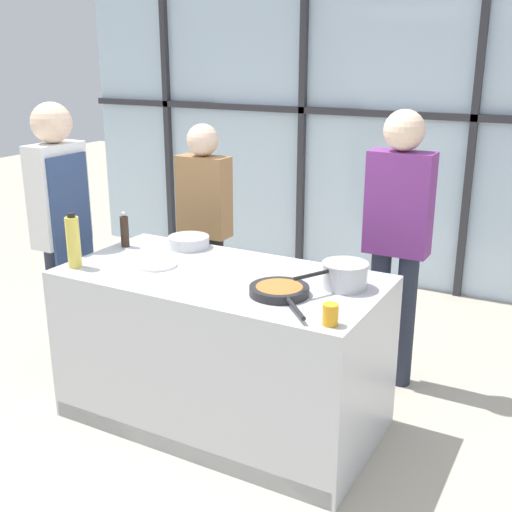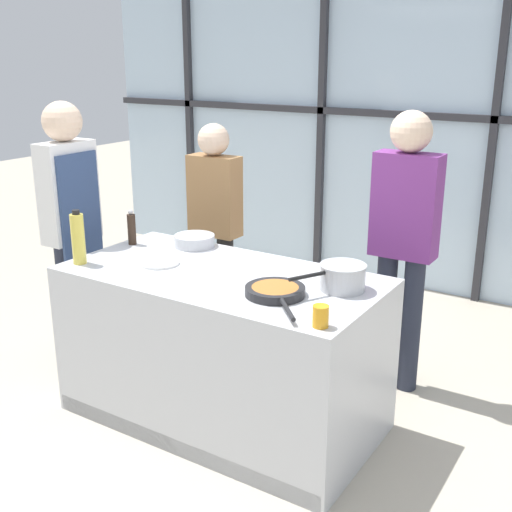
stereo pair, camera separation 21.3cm
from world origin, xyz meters
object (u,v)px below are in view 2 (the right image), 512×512
(saucepan, at_px, (342,276))
(juice_glass_near, at_px, (321,316))
(chef, at_px, (71,217))
(mixing_bowl, at_px, (194,240))
(spectator_center_left, at_px, (404,232))
(spectator_far_left, at_px, (215,218))
(oil_bottle, at_px, (78,238))
(pepper_grinder, at_px, (132,228))
(frying_pan, at_px, (275,291))
(white_plate, at_px, (160,263))

(saucepan, relative_size, juice_glass_near, 4.13)
(chef, xyz_separation_m, mixing_bowl, (0.77, 0.29, -0.11))
(spectator_center_left, bearing_deg, spectator_far_left, 0.00)
(oil_bottle, bearing_deg, chef, 141.67)
(oil_bottle, distance_m, pepper_grinder, 0.45)
(frying_pan, xyz_separation_m, juice_glass_near, (0.36, -0.22, 0.03))
(chef, height_order, frying_pan, chef)
(spectator_far_left, distance_m, mixing_bowl, 0.64)
(saucepan, xyz_separation_m, mixing_bowl, (-1.10, 0.21, -0.03))
(saucepan, distance_m, oil_bottle, 1.51)
(spectator_center_left, height_order, frying_pan, spectator_center_left)
(frying_pan, distance_m, mixing_bowl, 0.97)
(frying_pan, height_order, pepper_grinder, pepper_grinder)
(white_plate, bearing_deg, chef, 172.91)
(spectator_far_left, relative_size, juice_glass_near, 16.06)
(spectator_center_left, distance_m, frying_pan, 1.08)
(white_plate, height_order, oil_bottle, oil_bottle)
(white_plate, xyz_separation_m, oil_bottle, (-0.39, -0.23, 0.14))
(saucepan, xyz_separation_m, white_plate, (-1.06, -0.18, -0.06))
(white_plate, distance_m, mixing_bowl, 0.39)
(white_plate, distance_m, oil_bottle, 0.48)
(chef, relative_size, frying_pan, 3.96)
(mixing_bowl, bearing_deg, frying_pan, -28.13)
(juice_glass_near, bearing_deg, saucepan, 103.90)
(chef, height_order, oil_bottle, chef)
(spectator_center_left, height_order, mixing_bowl, spectator_center_left)
(white_plate, relative_size, juice_glass_near, 2.31)
(spectator_far_left, distance_m, pepper_grinder, 0.77)
(frying_pan, height_order, white_plate, frying_pan)
(mixing_bowl, bearing_deg, spectator_center_left, 27.18)
(mixing_bowl, bearing_deg, chef, -159.61)
(mixing_bowl, distance_m, pepper_grinder, 0.40)
(spectator_far_left, bearing_deg, mixing_bowl, 114.33)
(pepper_grinder, relative_size, juice_glass_near, 2.26)
(spectator_center_left, bearing_deg, juice_glass_near, 93.75)
(spectator_far_left, bearing_deg, saucepan, 149.97)
(spectator_far_left, xyz_separation_m, juice_glass_near, (1.48, -1.26, 0.03))
(spectator_far_left, bearing_deg, pepper_grinder, 83.03)
(mixing_bowl, height_order, juice_glass_near, juice_glass_near)
(spectator_center_left, height_order, pepper_grinder, spectator_center_left)
(spectator_center_left, bearing_deg, mixing_bowl, 27.18)
(frying_pan, bearing_deg, saucepan, 46.02)
(chef, height_order, mixing_bowl, chef)
(spectator_far_left, bearing_deg, chef, 59.84)
(spectator_far_left, bearing_deg, spectator_center_left, -180.00)
(frying_pan, bearing_deg, white_plate, 174.94)
(saucepan, bearing_deg, white_plate, -170.28)
(frying_pan, distance_m, juice_glass_near, 0.42)
(spectator_center_left, relative_size, frying_pan, 3.89)
(mixing_bowl, height_order, oil_bottle, oil_bottle)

